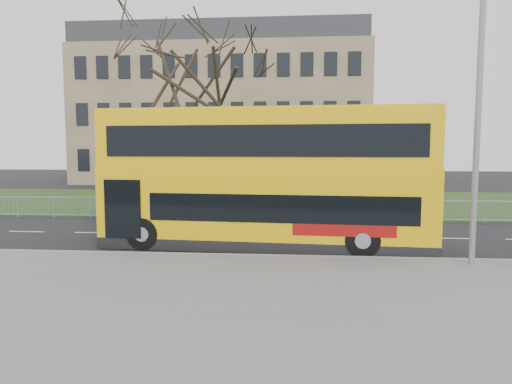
{
  "coord_description": "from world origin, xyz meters",
  "views": [
    {
      "loc": [
        2.69,
        -16.34,
        3.63
      ],
      "look_at": [
        1.24,
        1.0,
        1.97
      ],
      "focal_mm": 32.0,
      "sensor_mm": 36.0,
      "label": 1
    }
  ],
  "objects": [
    {
      "name": "grass_verge",
      "position": [
        0.0,
        14.3,
        0.04
      ],
      "size": [
        80.0,
        15.4,
        0.08
      ],
      "primitive_type": "cube",
      "color": "#243C15",
      "rests_on": "ground"
    },
    {
      "name": "pavement",
      "position": [
        0.0,
        -6.75,
        0.06
      ],
      "size": [
        80.0,
        10.5,
        0.12
      ],
      "primitive_type": "cube",
      "color": "slate",
      "rests_on": "ground"
    },
    {
      "name": "yellow_bus",
      "position": [
        1.62,
        0.39,
        2.67
      ],
      "size": [
        12.06,
        3.64,
        4.99
      ],
      "rotation": [
        0.0,
        0.0,
        -0.07
      ],
      "color": "#F1BA0A",
      "rests_on": "ground"
    },
    {
      "name": "ground",
      "position": [
        0.0,
        0.0,
        0.0
      ],
      "size": [
        120.0,
        120.0,
        0.0
      ],
      "primitive_type": "plane",
      "color": "black",
      "rests_on": "ground"
    },
    {
      "name": "civic_building",
      "position": [
        -5.0,
        35.0,
        7.0
      ],
      "size": [
        30.0,
        15.0,
        14.0
      ],
      "primitive_type": "cube",
      "color": "#78664C",
      "rests_on": "ground"
    },
    {
      "name": "kerb",
      "position": [
        0.0,
        -1.55,
        0.07
      ],
      "size": [
        80.0,
        0.2,
        0.14
      ],
      "primitive_type": "cube",
      "color": "gray",
      "rests_on": "ground"
    },
    {
      "name": "guard_railing",
      "position": [
        0.0,
        6.6,
        0.55
      ],
      "size": [
        40.0,
        0.12,
        1.1
      ],
      "primitive_type": null,
      "color": "#7C9ADD",
      "rests_on": "ground"
    },
    {
      "name": "street_lamp",
      "position": [
        7.98,
        -2.22,
        5.1
      ],
      "size": [
        1.93,
        0.31,
        9.08
      ],
      "rotation": [
        0.0,
        0.0,
        -0.07
      ],
      "color": "gray",
      "rests_on": "pavement"
    },
    {
      "name": "bare_tree",
      "position": [
        -3.0,
        10.0,
        6.67
      ],
      "size": [
        9.23,
        9.23,
        13.18
      ],
      "primitive_type": null,
      "color": "black",
      "rests_on": "grass_verge"
    }
  ]
}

